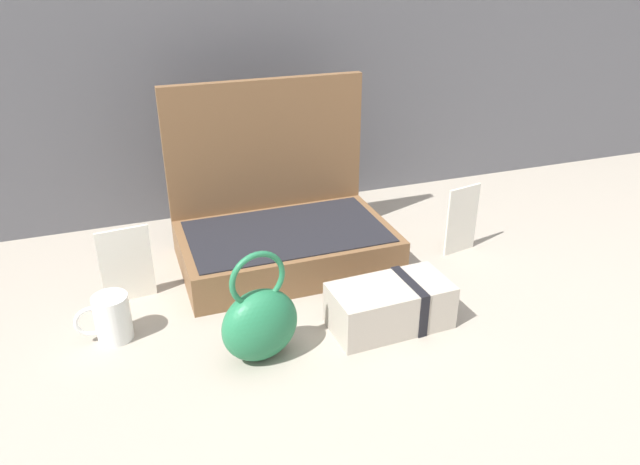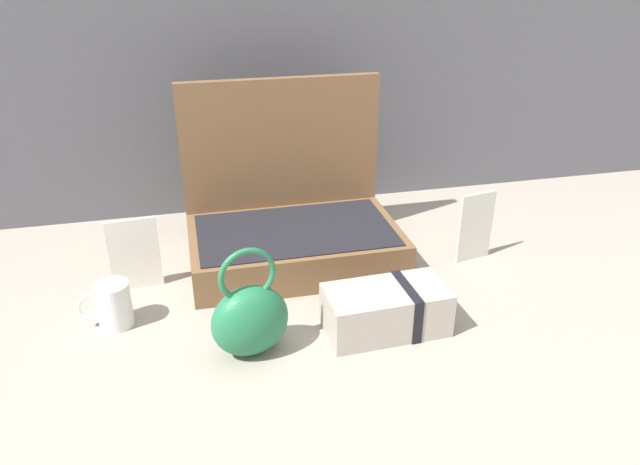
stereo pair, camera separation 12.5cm
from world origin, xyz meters
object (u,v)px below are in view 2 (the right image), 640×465
info_card_left (476,227)px  poster_card_right (135,255)px  open_suitcase (292,224)px  coffee_mug (113,306)px  cream_toiletry_bag (387,310)px  teal_pouch_handbag (250,318)px

info_card_left → poster_card_right: (-0.82, 0.05, -0.00)m
open_suitcase → coffee_mug: 0.48m
cream_toiletry_bag → poster_card_right: poster_card_right is taller
cream_toiletry_bag → info_card_left: info_card_left is taller
poster_card_right → cream_toiletry_bag: bearing=-34.7°
open_suitcase → info_card_left: size_ratio=2.84×
teal_pouch_handbag → cream_toiletry_bag: bearing=2.6°
info_card_left → teal_pouch_handbag: bearing=-168.8°
teal_pouch_handbag → poster_card_right: (-0.22, 0.30, 0.01)m
teal_pouch_handbag → poster_card_right: bearing=126.6°
cream_toiletry_bag → open_suitcase: bearing=109.8°
coffee_mug → poster_card_right: bearing=73.5°
cream_toiletry_bag → coffee_mug: same height
cream_toiletry_bag → info_card_left: size_ratio=1.41×
open_suitcase → coffee_mug: size_ratio=4.67×
open_suitcase → cream_toiletry_bag: bearing=-70.2°
info_card_left → poster_card_right: bearing=164.8°
open_suitcase → info_card_left: bearing=-15.7°
coffee_mug → poster_card_right: (0.04, 0.15, 0.04)m
open_suitcase → cream_toiletry_bag: 0.39m
coffee_mug → teal_pouch_handbag: bearing=-30.1°
open_suitcase → coffee_mug: (-0.42, -0.22, -0.04)m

